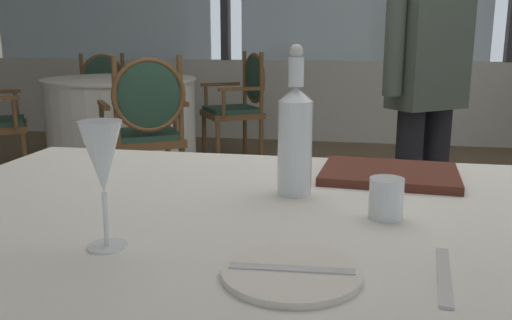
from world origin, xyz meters
TOP-DOWN VIEW (x-y plane):
  - ground_plane at (0.00, 0.00)m, footprint 12.52×12.52m
  - window_wall_far at (-0.00, 3.62)m, footprint 9.20×0.14m
  - side_plate at (-0.09, -1.50)m, footprint 0.20×0.20m
  - butter_knife at (-0.09, -1.50)m, footprint 0.18×0.03m
  - dinner_fork at (0.12, -1.47)m, footprint 0.04×0.20m
  - water_bottle at (-0.13, -1.09)m, footprint 0.07×0.07m
  - wine_glass at (-0.39, -1.45)m, footprint 0.07×0.07m
  - water_tumbler at (0.05, -1.22)m, footprint 0.06×0.06m
  - menu_book at (0.07, -0.91)m, footprint 0.33×0.27m
  - background_table_0 at (-1.91, 1.96)m, footprint 1.24×1.24m
  - dining_chair_0_1 at (-1.34, 1.07)m, footprint 0.66×0.64m
  - dining_chair_0_2 at (-1.03, 2.52)m, footprint 0.64×0.65m
  - dining_chair_0_3 at (-2.48, 2.83)m, footprint 0.65×0.64m
  - diner_person_0 at (0.32, 0.53)m, footprint 0.43×0.38m

SIDE VIEW (x-z plane):
  - ground_plane at x=0.00m, z-range 0.00..0.00m
  - background_table_0 at x=-1.91m, z-range 0.00..0.77m
  - dining_chair_0_3 at x=-2.48m, z-range 0.09..1.02m
  - dining_chair_0_2 at x=-1.03m, z-range 0.07..1.04m
  - dining_chair_0_1 at x=-1.34m, z-range 0.07..1.06m
  - dinner_fork at x=0.12m, z-range 0.77..0.77m
  - side_plate at x=-0.09m, z-range 0.77..0.78m
  - menu_book at x=0.07m, z-range 0.77..0.79m
  - butter_knife at x=-0.09m, z-range 0.78..0.78m
  - water_tumbler at x=0.05m, z-range 0.77..0.85m
  - diner_person_0 at x=0.32m, z-range 0.10..1.65m
  - water_bottle at x=-0.13m, z-range 0.74..1.05m
  - wine_glass at x=-0.39m, z-range 0.81..1.02m
  - window_wall_far at x=0.00m, z-range -0.26..2.41m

